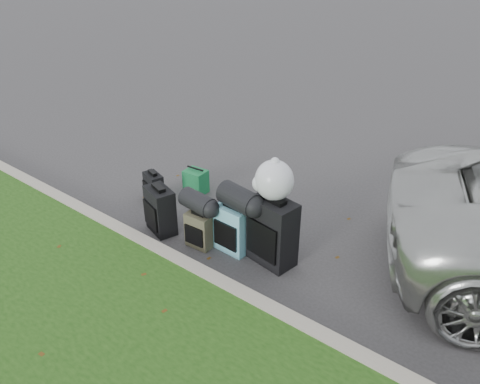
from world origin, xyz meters
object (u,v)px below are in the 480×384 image
Objects in this scene: suitcase_olive at (200,230)px; suitcase_teal at (233,229)px; suitcase_large_black_left at (160,210)px; suitcase_small_black at (154,187)px; tote_navy at (229,201)px; tote_green at (196,182)px; suitcase_large_black_right at (273,232)px.

suitcase_olive is 0.45m from suitcase_teal.
suitcase_small_black is at bearing 161.22° from suitcase_large_black_left.
tote_navy is (0.35, 1.02, -0.19)m from suitcase_large_black_left.
tote_green is at bearing -168.06° from tote_navy.
suitcase_small_black is 0.69× the size of suitcase_teal.
suitcase_teal is at bearing 31.65° from suitcase_large_black_left.
suitcase_small_black reaches higher than tote_navy.
suitcase_large_black_left reaches higher than suitcase_olive.
tote_navy is (1.09, 0.49, -0.08)m from suitcase_small_black.
suitcase_small_black is 2.33m from suitcase_large_black_right.
suitcase_large_black_right is (0.53, 0.11, 0.11)m from suitcase_teal.
suitcase_large_black_right is 3.11× the size of tote_navy.
suitcase_small_black is at bearing 157.75° from suitcase_olive.
suitcase_teal is (1.05, 0.26, -0.01)m from suitcase_large_black_left.
suitcase_small_black is 0.92× the size of suitcase_olive.
tote_green is at bearing 151.55° from suitcase_teal.
tote_green is 1.37× the size of tote_navy.
tote_green is (-1.44, 0.85, -0.13)m from suitcase_teal.
tote_navy is at bearing -11.43° from tote_green.
suitcase_small_black is 0.51× the size of suitcase_large_black_right.
suitcase_large_black_right reaches higher than suitcase_large_black_left.
suitcase_teal is at bearing 23.30° from suitcase_olive.
tote_green is (-1.05, 1.05, -0.05)m from suitcase_olive.
suitcase_teal is at bearing -159.68° from suitcase_large_black_right.
suitcase_large_black_right is 1.42m from tote_navy.
tote_green is at bearing 131.59° from suitcase_olive.
tote_navy is (-0.69, 0.76, -0.18)m from suitcase_teal.
suitcase_olive reaches higher than tote_navy.
tote_green is 0.75m from tote_navy.
suitcase_olive is at bearing -151.24° from suitcase_teal.
suitcase_small_black is 0.67m from tote_green.
suitcase_large_black_left is 1.71× the size of tote_green.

